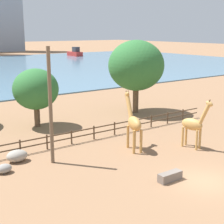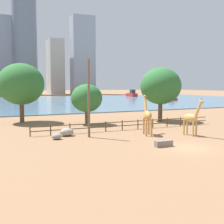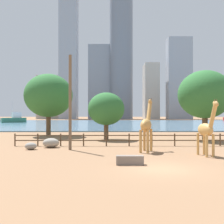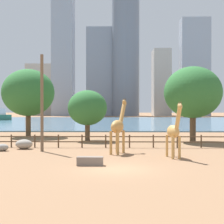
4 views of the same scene
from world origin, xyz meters
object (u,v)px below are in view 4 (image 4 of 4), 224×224
Objects in this scene: giraffe_tall at (174,131)px; boulder_near_fence at (24,144)px; tree_center_broad at (28,93)px; feeding_trough at (90,161)px; utility_pole at (42,103)px; giraffe_companion at (118,127)px; boulder_by_pole at (3,147)px; tree_left_large at (193,93)px; tree_right_tall at (87,108)px.

giraffe_tall is 2.75× the size of boulder_near_fence.
tree_center_broad is at bearing -151.02° from giraffe_tall.
tree_center_broad is (-16.99, 20.34, 4.00)m from giraffe_tall.
giraffe_tall reaches higher than feeding_trough.
tree_center_broad is (-5.63, 16.41, 1.68)m from utility_pole.
tree_center_broad is (-12.58, 17.67, 3.75)m from giraffe_companion.
giraffe_companion reaches higher than boulder_near_fence.
giraffe_companion is 10.95m from boulder_by_pole.
giraffe_companion is 4.40× the size of boulder_by_pole.
tree_center_broad reaches higher than giraffe_tall.
tree_left_large reaches higher than giraffe_tall.
boulder_near_fence is at bearing 127.46° from feeding_trough.
feeding_trough is (5.03, -7.59, -4.12)m from utility_pole.
utility_pole is 4.85m from boulder_near_fence.
tree_center_broad reaches higher than feeding_trough.
tree_center_broad is 1.53× the size of tree_right_tall.
giraffe_tall is 0.48× the size of tree_center_broad.
tree_right_tall is (-1.82, 17.84, 3.68)m from feeding_trough.
tree_left_large is at bearing 22.38° from boulder_near_fence.
utility_pole is 7.96× the size of boulder_by_pole.
giraffe_tall is 4.05× the size of boulder_by_pole.
boulder_by_pole is 12.73m from tree_right_tall.
boulder_near_fence is 0.17× the size of tree_center_broad.
tree_right_tall is at bearing 57.65° from boulder_near_fence.
boulder_by_pole is (-10.66, 1.47, -2.02)m from giraffe_companion.
tree_right_tall reaches higher than giraffe_companion.
boulder_near_fence is 19.99m from tree_left_large.
tree_left_large reaches higher than boulder_by_pole.
tree_left_large is (19.37, 8.92, 5.45)m from boulder_by_pole.
boulder_by_pole is at bearing -116.25° from giraffe_tall.
boulder_near_fence is at bearing 45.41° from boulder_by_pole.
utility_pole is at bearing -3.21° from boulder_by_pole.
tree_right_tall is at bearing 174.81° from tree_left_large.
utility_pole is 4.91× the size of feeding_trough.
giraffe_companion is 0.55× the size of tree_left_large.
boulder_near_fence is 2.22m from boulder_by_pole.
giraffe_companion is at bearing -18.51° from boulder_near_fence.
tree_right_tall is (6.92, 10.05, 3.64)m from boulder_by_pole.
giraffe_companion is 6.92m from feeding_trough.
boulder_by_pole is at bearing 138.26° from feeding_trough.
tree_left_large is 22.51m from tree_center_broad.
tree_right_tall is at bearing 55.45° from boulder_by_pole.
tree_center_broad is (-21.29, 7.28, 0.32)m from tree_left_large.
giraffe_tall is at bearing -102.27° from giraffe_companion.
giraffe_tall is at bearing -108.23° from tree_left_large.
utility_pole reaches higher than giraffe_tall.
tree_left_large is at bearing -21.07° from giraffe_companion.
giraffe_tall is at bearing 29.97° from feeding_trough.
tree_center_broad reaches higher than giraffe_companion.
tree_left_large is at bearing -5.19° from tree_right_tall.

